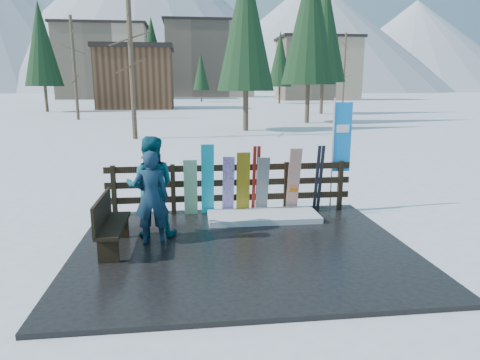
{
  "coord_description": "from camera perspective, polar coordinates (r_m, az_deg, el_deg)",
  "views": [
    {
      "loc": [
        -0.93,
        -7.27,
        2.91
      ],
      "look_at": [
        0.07,
        1.0,
        1.1
      ],
      "focal_mm": 32.0,
      "sensor_mm": 36.0,
      "label": 1
    }
  ],
  "objects": [
    {
      "name": "snowboard_1",
      "position": [
        9.51,
        -6.6,
        -1.05
      ],
      "size": [
        0.3,
        0.37,
        1.31
      ],
      "primitive_type": "cube",
      "rotation": [
        0.26,
        0.0,
        0.0
      ],
      "color": "white",
      "rests_on": "deck"
    },
    {
      "name": "snowboard_3",
      "position": [
        9.54,
        -1.57,
        -0.76
      ],
      "size": [
        0.26,
        0.37,
        1.37
      ],
      "primitive_type": "cube",
      "rotation": [
        0.25,
        0.0,
        0.0
      ],
      "color": "silver",
      "rests_on": "deck"
    },
    {
      "name": "snow_patch",
      "position": [
        9.43,
        3.12,
        -4.85
      ],
      "size": [
        2.41,
        1.0,
        0.12
      ],
      "primitive_type": "cube",
      "color": "white",
      "rests_on": "deck"
    },
    {
      "name": "snowboard_0",
      "position": [
        9.48,
        -4.33,
        -0.02
      ],
      "size": [
        0.28,
        0.38,
        1.64
      ],
      "primitive_type": "cube",
      "rotation": [
        0.21,
        0.0,
        0.0
      ],
      "color": "#10BAD3",
      "rests_on": "deck"
    },
    {
      "name": "mountains",
      "position": [
        339.14,
        -8.98,
        20.1
      ],
      "size": [
        520.0,
        260.0,
        120.0
      ],
      "color": "white",
      "rests_on": "ground"
    },
    {
      "name": "resort_buildings",
      "position": [
        122.89,
        -6.18,
        15.38
      ],
      "size": [
        73.0,
        87.6,
        22.6
      ],
      "color": "tan",
      "rests_on": "ground"
    },
    {
      "name": "ski_pair_a",
      "position": [
        9.66,
        2.13,
        0.02
      ],
      "size": [
        0.17,
        0.28,
        1.57
      ],
      "color": "#9F1A13",
      "rests_on": "deck"
    },
    {
      "name": "deck",
      "position": [
        7.87,
        0.35,
        -9.12
      ],
      "size": [
        6.0,
        5.0,
        0.08
      ],
      "primitive_type": "cube",
      "color": "black",
      "rests_on": "ground"
    },
    {
      "name": "trees",
      "position": [
        56.0,
        -2.21,
        15.58
      ],
      "size": [
        42.35,
        68.86,
        13.91
      ],
      "color": "#382B1E",
      "rests_on": "ground"
    },
    {
      "name": "bench",
      "position": [
        7.89,
        -17.07,
        -5.35
      ],
      "size": [
        0.41,
        1.5,
        0.97
      ],
      "color": "black",
      "rests_on": "deck"
    },
    {
      "name": "snowboard_2",
      "position": [
        9.57,
        0.42,
        -0.5
      ],
      "size": [
        0.3,
        0.18,
        1.44
      ],
      "primitive_type": "cube",
      "rotation": [
        0.11,
        0.0,
        0.0
      ],
      "color": "yellow",
      "rests_on": "deck"
    },
    {
      "name": "fence",
      "position": [
        9.76,
        -1.27,
        -0.6
      ],
      "size": [
        5.6,
        0.1,
        1.15
      ],
      "color": "black",
      "rests_on": "deck"
    },
    {
      "name": "snowboard_5",
      "position": [
        9.77,
        7.17,
        -0.08
      ],
      "size": [
        0.27,
        0.39,
        1.52
      ],
      "primitive_type": "cube",
      "rotation": [
        0.24,
        0.0,
        0.0
      ],
      "color": "silver",
      "rests_on": "deck"
    },
    {
      "name": "ground",
      "position": [
        7.89,
        0.35,
        -9.39
      ],
      "size": [
        700.0,
        700.0,
        0.0
      ],
      "primitive_type": "plane",
      "color": "white",
      "rests_on": "ground"
    },
    {
      "name": "person_front",
      "position": [
        7.95,
        -11.75,
        -2.3
      ],
      "size": [
        0.66,
        0.46,
        1.73
      ],
      "primitive_type": "imported",
      "rotation": [
        0.0,
        0.0,
        3.22
      ],
      "color": "#163B4F",
      "rests_on": "deck"
    },
    {
      "name": "person_back",
      "position": [
        8.34,
        -11.79,
        -0.88
      ],
      "size": [
        0.98,
        0.79,
        1.94
      ],
      "primitive_type": "imported",
      "rotation": [
        0.0,
        0.0,
        3.09
      ],
      "color": "#0C4D5B",
      "rests_on": "deck"
    },
    {
      "name": "ski_pair_b",
      "position": [
        9.99,
        10.45,
        0.2
      ],
      "size": [
        0.17,
        0.3,
        1.56
      ],
      "color": "black",
      "rests_on": "deck"
    },
    {
      "name": "snowboard_4",
      "position": [
        9.64,
        3.03,
        -0.73
      ],
      "size": [
        0.27,
        0.36,
        1.33
      ],
      "primitive_type": "cube",
      "rotation": [
        0.25,
        0.0,
        0.0
      ],
      "color": "black",
      "rests_on": "deck"
    },
    {
      "name": "rental_flag",
      "position": [
        10.22,
        13.19,
        5.04
      ],
      "size": [
        0.45,
        0.04,
        2.6
      ],
      "color": "silver",
      "rests_on": "deck"
    }
  ]
}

